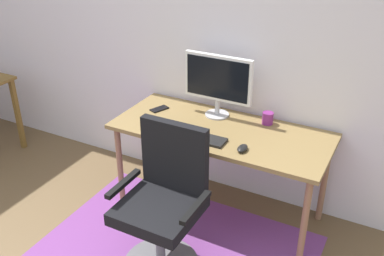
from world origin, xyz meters
The scene contains 8 objects.
wall_back centered at (0.00, 2.20, 1.30)m, with size 6.00×0.10×2.60m, color silver.
desk centered at (0.47, 1.80, 0.65)m, with size 1.54×0.66×0.72m.
monitor centered at (0.35, 1.99, 1.00)m, with size 0.52×0.18×0.47m.
keyboard centered at (0.37, 1.60, 0.73)m, with size 0.43×0.13×0.02m, color black.
computer_mouse centered at (0.71, 1.59, 0.74)m, with size 0.06×0.10×0.03m, color black.
coffee_cup centered at (0.73, 2.03, 0.76)m, with size 0.08×0.08×0.09m, color #7A2674.
cell_phone centered at (-0.09, 1.87, 0.72)m, with size 0.07×0.14×0.01m, color black.
office_chair centered at (0.39, 1.13, 0.43)m, with size 0.55×0.49×0.98m.
Camera 1 is at (1.57, -0.73, 2.16)m, focal length 41.35 mm.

